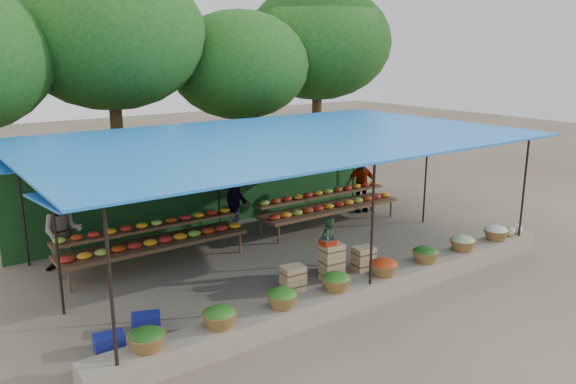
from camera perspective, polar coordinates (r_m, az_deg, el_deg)
ground at (r=12.95m, az=-0.69°, el=-6.76°), size 60.00×60.00×0.00m
stone_curb at (r=10.90m, az=7.74°, el=-9.92°), size 10.60×0.55×0.40m
stall_canopy at (r=12.30m, az=-0.87°, el=5.08°), size 10.80×6.60×2.82m
produce_baskets at (r=10.70m, az=7.41°, el=-8.28°), size 8.98×0.58×0.34m
netting_backdrop at (r=15.17m, az=-7.53°, el=1.19°), size 10.60×0.06×2.50m
tree_row at (r=17.65m, az=-11.08°, el=14.17°), size 16.51×5.50×7.12m
fruit_table_left at (r=12.76m, az=-13.49°, el=-4.60°), size 4.21×0.95×0.93m
fruit_table_right at (r=15.24m, az=4.14°, el=-1.16°), size 4.21×0.95×0.93m
crate_counter at (r=11.76m, az=4.38°, el=-7.41°), size 2.38×0.38×0.77m
weighing_scale at (r=11.51m, az=4.05°, el=-5.03°), size 0.31×0.31×0.33m
vendor_seated at (r=11.93m, az=4.05°, el=-5.47°), size 0.50×0.37×1.25m
customer_left at (r=12.95m, az=-21.92°, el=-3.79°), size 1.03×0.93×1.72m
customer_mid at (r=14.44m, az=-5.15°, el=-0.77°), size 1.34×1.29×1.83m
customer_right at (r=16.59m, az=7.44°, el=0.76°), size 1.03×0.65×1.63m
blue_crate_front at (r=9.62m, az=-17.71°, el=-14.38°), size 0.50×0.39×0.28m
blue_crate_back at (r=10.09m, az=-14.21°, el=-12.70°), size 0.56×0.49×0.28m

